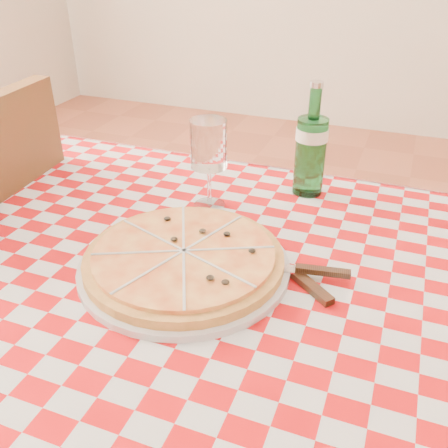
# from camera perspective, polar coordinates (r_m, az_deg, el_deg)

# --- Properties ---
(dining_table) EXTENTS (1.20, 0.80, 0.75)m
(dining_table) POSITION_cam_1_polar(r_m,az_deg,el_deg) (0.89, -0.18, -10.97)
(dining_table) COLOR brown
(dining_table) RESTS_ON ground
(tablecloth) EXTENTS (1.30, 0.90, 0.01)m
(tablecloth) POSITION_cam_1_polar(r_m,az_deg,el_deg) (0.83, -0.19, -6.05)
(tablecloth) COLOR #B40B0D
(tablecloth) RESTS_ON dining_table
(pizza_plate) EXTENTS (0.45, 0.45, 0.05)m
(pizza_plate) POSITION_cam_1_polar(r_m,az_deg,el_deg) (0.83, -4.60, -3.86)
(pizza_plate) COLOR gold
(pizza_plate) RESTS_ON tablecloth
(water_bottle) EXTENTS (0.08, 0.08, 0.24)m
(water_bottle) POSITION_cam_1_polar(r_m,az_deg,el_deg) (1.05, 9.98, 9.46)
(water_bottle) COLOR #1A6A2A
(water_bottle) RESTS_ON tablecloth
(wine_glass) EXTENTS (0.07, 0.07, 0.18)m
(wine_glass) POSITION_cam_1_polar(r_m,az_deg,el_deg) (0.99, -1.73, 6.75)
(wine_glass) COLOR silver
(wine_glass) RESTS_ON tablecloth
(cutlery) EXTENTS (0.25, 0.22, 0.02)m
(cutlery) POSITION_cam_1_polar(r_m,az_deg,el_deg) (0.82, 8.14, -5.27)
(cutlery) COLOR silver
(cutlery) RESTS_ON tablecloth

